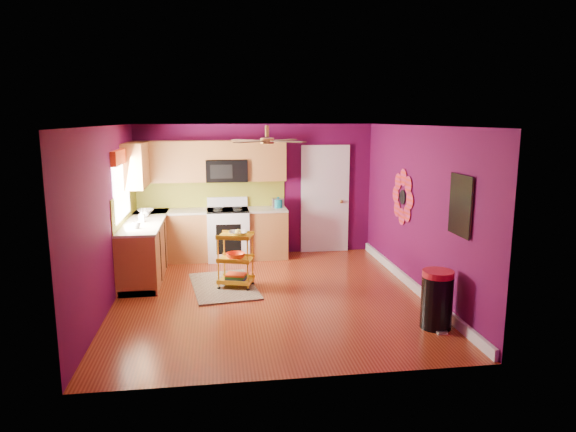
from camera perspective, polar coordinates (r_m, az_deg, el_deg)
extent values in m
plane|color=maroon|center=(7.74, -2.06, -8.85)|extent=(5.00, 5.00, 0.00)
cube|color=#51093A|center=(9.87, -3.60, 2.91)|extent=(4.50, 0.04, 2.50)
cube|color=#51093A|center=(4.99, 0.80, -4.89)|extent=(4.50, 0.04, 2.50)
cube|color=#51093A|center=(7.53, -19.42, -0.15)|extent=(0.04, 5.00, 2.50)
cube|color=#51093A|center=(7.96, 14.21, 0.69)|extent=(0.04, 5.00, 2.50)
cube|color=silver|center=(7.29, -2.20, 10.00)|extent=(4.50, 5.00, 0.04)
cube|color=white|center=(8.23, 13.64, -7.43)|extent=(0.05, 4.90, 0.14)
cube|color=brown|center=(8.95, -15.54, -3.51)|extent=(0.60, 2.30, 0.90)
cube|color=brown|center=(9.69, -8.43, -2.15)|extent=(2.80, 0.60, 0.90)
cube|color=beige|center=(8.85, -15.69, -0.56)|extent=(0.63, 2.30, 0.04)
cube|color=beige|center=(9.60, -8.51, 0.59)|extent=(2.80, 0.63, 0.04)
cube|color=black|center=(9.05, -15.41, -5.97)|extent=(0.54, 2.30, 0.10)
cube|color=black|center=(9.79, -8.37, -4.43)|extent=(2.80, 0.54, 0.10)
cube|color=white|center=(9.66, -6.66, -2.08)|extent=(0.76, 0.66, 0.92)
cube|color=black|center=(9.57, -6.72, 0.63)|extent=(0.76, 0.62, 0.03)
cube|color=white|center=(9.83, -6.77, 1.58)|extent=(0.76, 0.06, 0.18)
cube|color=black|center=(9.35, -6.61, -2.58)|extent=(0.45, 0.02, 0.55)
cube|color=brown|center=(9.66, -13.07, 5.91)|extent=(1.32, 0.33, 0.75)
cube|color=brown|center=(9.66, -2.44, 6.18)|extent=(0.72, 0.33, 0.75)
cube|color=brown|center=(9.60, -6.88, 7.31)|extent=(0.76, 0.33, 0.34)
cube|color=brown|center=(9.23, -16.40, 5.54)|extent=(0.33, 1.30, 0.75)
cube|color=black|center=(9.60, -6.83, 5.03)|extent=(0.76, 0.38, 0.40)
cube|color=olive|center=(9.84, -8.54, 2.46)|extent=(2.80, 0.01, 0.51)
cube|color=olive|center=(8.84, -17.64, 1.14)|extent=(0.01, 2.30, 0.51)
cube|color=white|center=(8.50, -18.04, 3.16)|extent=(0.03, 1.20, 1.00)
cube|color=#ED4315|center=(8.45, -18.03, 6.33)|extent=(0.08, 1.35, 0.22)
cube|color=white|center=(10.07, 4.11, 1.76)|extent=(0.85, 0.04, 2.05)
cube|color=white|center=(10.05, 4.13, 1.74)|extent=(0.95, 0.02, 2.15)
sphere|color=#BF8C3F|center=(10.09, 5.95, 1.61)|extent=(0.07, 0.07, 0.07)
cylinder|color=black|center=(8.48, 12.61, 2.06)|extent=(0.01, 0.24, 0.24)
cube|color=#179B84|center=(6.64, 18.68, 1.13)|extent=(0.03, 0.52, 0.72)
cube|color=black|center=(6.63, 18.56, 1.12)|extent=(0.01, 0.56, 0.76)
cylinder|color=#BF8C3F|center=(7.49, -2.35, 9.41)|extent=(0.06, 0.06, 0.16)
cylinder|color=#BF8C3F|center=(7.49, -2.34, 8.34)|extent=(0.20, 0.20, 0.08)
cube|color=#4C2D19|center=(7.79, -0.55, 8.44)|extent=(0.47, 0.47, 0.01)
cube|color=#4C2D19|center=(7.74, -4.54, 8.39)|extent=(0.47, 0.47, 0.01)
cube|color=#4C2D19|center=(7.20, -4.28, 8.22)|extent=(0.47, 0.47, 0.01)
cube|color=#4C2D19|center=(7.26, 0.01, 8.27)|extent=(0.47, 0.47, 0.01)
cube|color=black|center=(8.19, -7.16, -7.71)|extent=(1.14, 1.65, 0.02)
cylinder|color=gold|center=(7.92, -7.76, -5.15)|extent=(0.02, 0.02, 0.80)
cylinder|color=gold|center=(7.80, -4.51, -5.34)|extent=(0.02, 0.02, 0.80)
cylinder|color=gold|center=(8.21, -7.09, -4.56)|extent=(0.02, 0.02, 0.80)
cylinder|color=gold|center=(8.10, -3.95, -4.73)|extent=(0.02, 0.02, 0.80)
sphere|color=black|center=(8.04, -7.68, -7.96)|extent=(0.06, 0.06, 0.06)
sphere|color=black|center=(7.92, -4.46, -8.19)|extent=(0.06, 0.06, 0.06)
sphere|color=black|center=(8.33, -7.03, -7.27)|extent=(0.06, 0.06, 0.06)
sphere|color=black|center=(8.21, -3.92, -7.48)|extent=(0.06, 0.06, 0.06)
cube|color=gold|center=(7.91, -5.89, -2.28)|extent=(0.61, 0.52, 0.03)
cube|color=gold|center=(8.00, -5.84, -4.84)|extent=(0.61, 0.52, 0.03)
cube|color=gold|center=(8.10, -5.79, -7.15)|extent=(0.61, 0.52, 0.03)
imported|color=beige|center=(7.89, -5.56, -1.95)|extent=(0.36, 0.36, 0.07)
sphere|color=yellow|center=(7.88, -5.57, -1.80)|extent=(0.09, 0.09, 0.09)
imported|color=#ED4315|center=(7.98, -5.84, -4.43)|extent=(0.37, 0.37, 0.09)
cube|color=navy|center=(8.09, -5.79, -6.93)|extent=(0.36, 0.31, 0.04)
cube|color=#267233|center=(8.08, -5.80, -6.69)|extent=(0.36, 0.31, 0.03)
cube|color=#ED4315|center=(8.07, -5.80, -6.49)|extent=(0.36, 0.31, 0.03)
cylinder|color=black|center=(6.77, 16.18, -9.20)|extent=(0.43, 0.43, 0.67)
cylinder|color=red|center=(6.66, 16.35, -6.18)|extent=(0.39, 0.39, 0.08)
cube|color=beige|center=(6.72, 16.72, -12.28)|extent=(0.14, 0.08, 0.03)
cylinder|color=#127B87|center=(9.68, -1.10, 1.39)|extent=(0.18, 0.18, 0.16)
sphere|color=#127B87|center=(9.66, -1.11, 1.98)|extent=(0.06, 0.06, 0.06)
cube|color=beige|center=(9.70, -1.12, 1.47)|extent=(0.22, 0.15, 0.18)
imported|color=#EA3F72|center=(8.66, -15.96, -0.03)|extent=(0.09, 0.09, 0.19)
imported|color=white|center=(9.10, -15.59, 0.36)|extent=(0.12, 0.12, 0.15)
imported|color=white|center=(9.48, -15.52, 0.52)|extent=(0.29, 0.29, 0.07)
imported|color=white|center=(8.19, -16.50, -1.01)|extent=(0.12, 0.12, 0.10)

